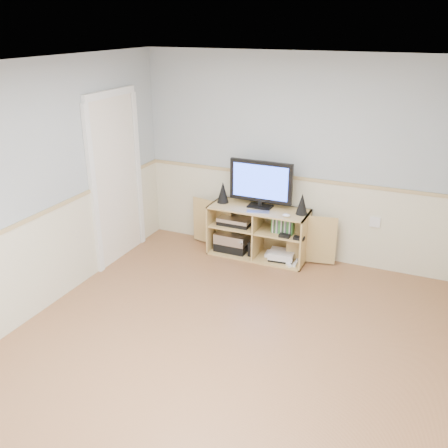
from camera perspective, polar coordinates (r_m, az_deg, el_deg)
The scene contains 11 objects.
room at distance 4.27m, azimuth -0.37°, elevation 0.29°, with size 4.04×4.54×2.54m.
media_cabinet at distance 6.36m, azimuth 4.09°, elevation -0.72°, with size 1.94×0.47×0.65m.
monitor at distance 6.14m, azimuth 4.23°, elevation 4.74°, with size 0.80×0.18×0.59m.
speaker_left at distance 6.34m, azimuth -0.12°, elevation 3.65°, with size 0.15×0.15×0.27m, color black.
speaker_right at distance 6.02m, azimuth 8.91°, elevation 2.29°, with size 0.14×0.14×0.26m, color black.
keyboard at distance 6.06m, azimuth 3.89°, elevation 1.38°, with size 0.28×0.11×0.01m, color #BCBCC1.
mouse at distance 5.95m, azimuth 7.14°, elevation 0.98°, with size 0.10×0.06×0.04m, color white.
av_components at distance 6.47m, azimuth 1.12°, elevation -1.37°, with size 0.51×0.31×0.47m.
game_consoles at distance 6.32m, azimuth 6.54°, elevation -3.58°, with size 0.45×0.30×0.11m.
game_cases at distance 6.15m, azimuth 6.79°, elevation -0.14°, with size 0.27×0.14×0.19m, color #3F8C3F.
wall_outlet at distance 6.16m, azimuth 16.88°, elevation 0.22°, with size 0.12×0.03×0.12m, color white.
Camera 1 is at (1.56, -3.49, 2.82)m, focal length 40.00 mm.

